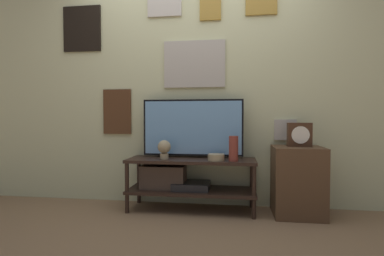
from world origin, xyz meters
TOP-DOWN VIEW (x-y plane):
  - ground_plane at (0.00, 0.00)m, footprint 12.00×12.00m
  - wall_back at (-0.01, 0.51)m, footprint 6.40×0.08m
  - media_console at (-0.10, 0.25)m, footprint 1.27×0.42m
  - television at (0.00, 0.34)m, footprint 1.03×0.05m
  - vase_wide_bowl at (0.25, 0.16)m, footprint 0.16×0.16m
  - vase_tall_ceramic at (0.42, 0.14)m, footprint 0.09×0.09m
  - decorative_bust at (-0.26, 0.18)m, footprint 0.13×0.13m
  - side_table at (1.02, 0.24)m, footprint 0.45×0.44m
  - mantel_clock at (1.03, 0.26)m, footprint 0.22×0.11m

SIDE VIEW (x-z plane):
  - ground_plane at x=0.00m, z-range 0.00..0.00m
  - media_console at x=-0.10m, z-range 0.07..0.58m
  - side_table at x=1.02m, z-range 0.00..0.65m
  - vase_wide_bowl at x=0.25m, z-range 0.51..0.58m
  - decorative_bust at x=-0.26m, z-range 0.53..0.72m
  - vase_tall_ceramic at x=0.42m, z-range 0.51..0.75m
  - mantel_clock at x=1.03m, z-range 0.65..0.87m
  - television at x=0.00m, z-range 0.52..1.12m
  - wall_back at x=-0.01m, z-range 0.01..2.71m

